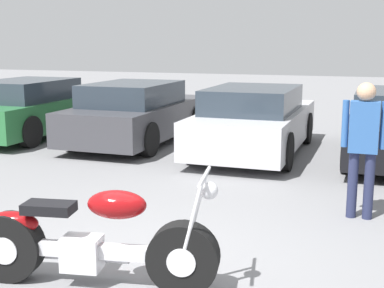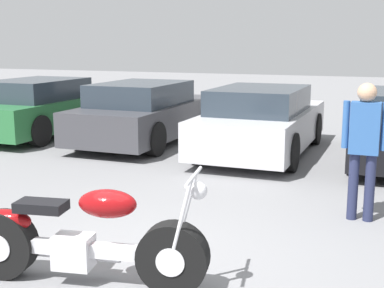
% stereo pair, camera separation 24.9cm
% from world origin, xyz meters
% --- Properties ---
extents(ground_plane, '(60.00, 60.00, 0.00)m').
position_xyz_m(ground_plane, '(0.00, 0.00, 0.00)').
color(ground_plane, slate).
extents(motorcycle, '(2.21, 0.77, 1.05)m').
position_xyz_m(motorcycle, '(-0.14, -0.32, 0.40)').
color(motorcycle, black).
rests_on(motorcycle, ground_plane).
extents(parked_car_green, '(1.82, 4.19, 1.29)m').
position_xyz_m(parked_car_green, '(-5.28, 6.01, 0.62)').
color(parked_car_green, '#286B38').
rests_on(parked_car_green, ground_plane).
extents(parked_car_dark_grey, '(1.82, 4.19, 1.29)m').
position_xyz_m(parked_car_dark_grey, '(-2.67, 6.04, 0.62)').
color(parked_car_dark_grey, '#3D3D42').
rests_on(parked_car_dark_grey, ground_plane).
extents(parked_car_silver, '(1.82, 4.19, 1.29)m').
position_xyz_m(parked_car_silver, '(-0.05, 5.76, 0.62)').
color(parked_car_silver, '#BCBCC1').
rests_on(parked_car_silver, ground_plane).
extents(person_standing, '(0.52, 0.22, 1.66)m').
position_xyz_m(person_standing, '(2.02, 2.39, 0.98)').
color(person_standing, '#232847').
rests_on(person_standing, ground_plane).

